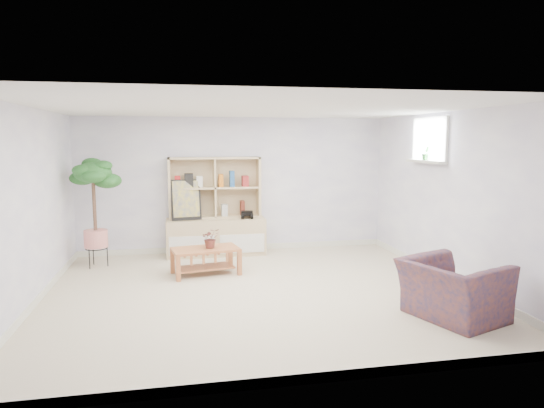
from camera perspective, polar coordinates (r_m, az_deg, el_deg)
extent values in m
cube|color=#C2B68B|center=(6.54, -1.69, -10.30)|extent=(5.50, 5.00, 0.01)
cube|color=white|center=(6.23, -1.77, 11.20)|extent=(5.50, 5.00, 0.01)
cube|color=silver|center=(8.73, -4.39, 2.26)|extent=(5.50, 0.01, 2.40)
cube|color=silver|center=(3.86, 4.33, -4.50)|extent=(5.50, 0.01, 2.40)
cube|color=silver|center=(6.43, -26.69, -0.43)|extent=(0.01, 5.00, 2.40)
cube|color=silver|center=(7.24, 20.28, 0.72)|extent=(0.01, 5.00, 2.40)
cube|color=silver|center=(7.68, 17.61, 4.79)|extent=(0.14, 1.00, 0.04)
imported|color=#1C4A19|center=(7.30, -7.23, -4.01)|extent=(0.30, 0.27, 0.30)
imported|color=navy|center=(5.88, 20.53, -9.02)|extent=(1.18, 1.25, 0.75)
imported|color=#176321|center=(7.68, 17.62, 5.74)|extent=(0.12, 0.10, 0.21)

